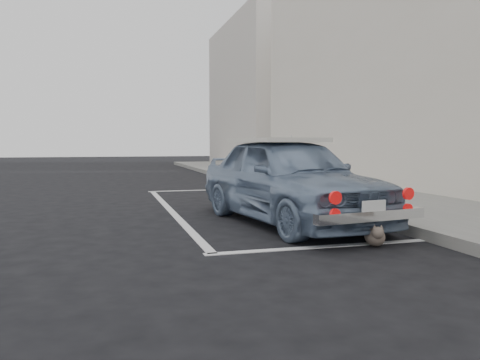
# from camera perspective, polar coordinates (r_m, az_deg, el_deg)

# --- Properties ---
(ground) EXTENTS (80.00, 80.00, 0.00)m
(ground) POSITION_cam_1_polar(r_m,az_deg,el_deg) (5.93, 4.17, -7.39)
(ground) COLOR black
(ground) RESTS_ON ground
(sidewalk) EXTENTS (2.80, 40.00, 0.15)m
(sidewalk) POSITION_cam_1_polar(r_m,az_deg,el_deg) (9.16, 18.85, -2.94)
(sidewalk) COLOR slate
(sidewalk) RESTS_ON ground
(shop_building) EXTENTS (3.50, 18.00, 7.00)m
(shop_building) POSITION_cam_1_polar(r_m,az_deg,el_deg) (12.80, 25.86, 14.23)
(shop_building) COLOR beige
(shop_building) RESTS_ON ground
(building_far) EXTENTS (3.50, 10.00, 8.00)m
(building_far) POSITION_cam_1_polar(r_m,az_deg,el_deg) (26.93, 2.24, 10.39)
(building_far) COLOR beige
(building_far) RESTS_ON ground
(pline_rear) EXTENTS (3.00, 0.12, 0.01)m
(pline_rear) POSITION_cam_1_polar(r_m,az_deg,el_deg) (5.68, 10.72, -7.96)
(pline_rear) COLOR silver
(pline_rear) RESTS_ON ground
(pline_front) EXTENTS (3.00, 0.12, 0.01)m
(pline_front) POSITION_cam_1_polar(r_m,az_deg,el_deg) (12.27, -4.11, -1.23)
(pline_front) COLOR silver
(pline_front) RESTS_ON ground
(pline_side) EXTENTS (0.12, 7.00, 0.01)m
(pline_side) POSITION_cam_1_polar(r_m,az_deg,el_deg) (8.61, -8.45, -3.69)
(pline_side) COLOR silver
(pline_side) RESTS_ON ground
(retro_coupe) EXTENTS (2.12, 4.14, 1.35)m
(retro_coupe) POSITION_cam_1_polar(r_m,az_deg,el_deg) (7.20, 5.95, 0.16)
(retro_coupe) COLOR #6E83A0
(retro_coupe) RESTS_ON ground
(cat) EXTENTS (0.35, 0.50, 0.29)m
(cat) POSITION_cam_1_polar(r_m,az_deg,el_deg) (5.81, 16.16, -6.49)
(cat) COLOR #756A59
(cat) RESTS_ON ground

